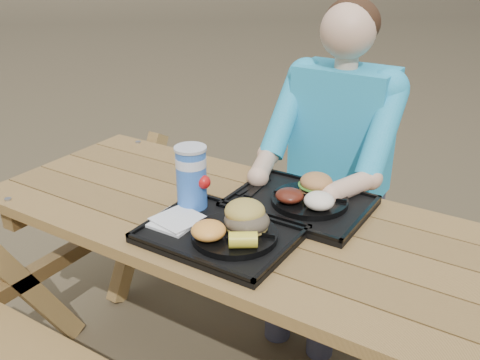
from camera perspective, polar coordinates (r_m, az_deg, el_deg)
The scene contains 17 objects.
picnic_table at distance 1.97m, azimuth 0.00°, elevation -13.45°, with size 1.80×1.49×0.75m, color #999999, non-canonical shape.
tray_near at distance 1.64m, azimuth -2.11°, elevation -5.87°, with size 0.45×0.35×0.02m, color black.
tray_far at distance 1.83m, azimuth 6.40°, elevation -2.63°, with size 0.45×0.35×0.02m, color black.
plate_near at distance 1.60m, azimuth -0.59°, elevation -5.86°, with size 0.26×0.26×0.02m, color black.
plate_far at distance 1.82m, azimuth 7.42°, elevation -2.17°, with size 0.26×0.26×0.02m, color black.
napkin_stack at distance 1.70m, azimuth -7.02°, elevation -4.28°, with size 0.14×0.14×0.02m, color silver.
soda_cup at distance 1.75m, azimuth -5.20°, elevation 0.15°, with size 0.10×0.10×0.20m, color blue.
condiment_bbq at distance 1.72m, azimuth 0.42°, elevation -3.41°, with size 0.04×0.04×0.03m, color black.
condiment_mustard at distance 1.69m, azimuth 1.43°, elevation -3.99°, with size 0.04×0.04×0.03m, color yellow.
sandwich at distance 1.58m, azimuth 0.74°, elevation -3.08°, with size 0.13×0.13×0.13m, color gold, non-canonical shape.
mac_cheese at distance 1.55m, azimuth -3.38°, elevation -5.39°, with size 0.10×0.10×0.05m, color #FFAB43.
corn_cob at distance 1.51m, azimuth 0.33°, elevation -6.41°, with size 0.08×0.08×0.05m, color yellow, non-canonical shape.
cutlery_far at distance 1.91m, azimuth 1.90°, elevation -0.79°, with size 0.03×0.16×0.01m, color black.
burger at distance 1.84m, azimuth 8.16°, elevation 0.20°, with size 0.11×0.11×0.10m, color #B87941, non-canonical shape.
baked_beans at distance 1.77m, azimuth 5.31°, elevation -1.67°, with size 0.09×0.09×0.04m, color #531C10.
potato_salad at distance 1.73m, azimuth 8.44°, elevation -2.21°, with size 0.10×0.10×0.05m, color white.
diner at distance 2.29m, azimuth 10.24°, elevation -0.34°, with size 0.48×0.84×1.28m, color teal, non-canonical shape.
Camera 1 is at (0.83, -1.31, 1.59)m, focal length 40.00 mm.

